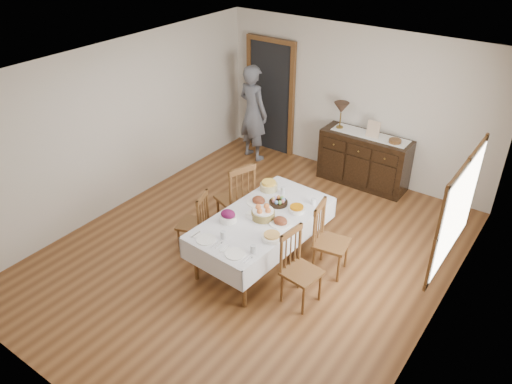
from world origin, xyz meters
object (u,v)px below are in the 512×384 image
Objects in this scene: chair_left_near at (195,222)px; table_lamp at (341,109)px; chair_left_far at (237,197)px; dining_table at (262,222)px; chair_right_near at (299,267)px; person at (253,110)px; sideboard at (364,160)px; chair_right_far at (328,239)px.

table_lamp is at bearing 150.94° from chair_left_near.
dining_table is at bearing 81.33° from chair_left_far.
chair_left_near is (-0.89, -0.34, -0.16)m from dining_table.
chair_right_near is 3.43m from table_lamp.
person is at bearing 50.82° from chair_right_near.
table_lamp is at bearing 179.15° from sideboard.
person is at bearing -173.04° from sideboard.
chair_right_far is (0.01, 0.71, 0.01)m from chair_right_near.
chair_left_near is at bearing 6.08° from chair_left_far.
sideboard is at bearing 178.04° from chair_left_far.
person reaches higher than chair_right_near.
table_lamp is (-0.31, 2.76, 0.65)m from dining_table.
person reaches higher than chair_left_far.
chair_right_far is at bearing 153.75° from person.
chair_right_near is at bearing -22.61° from dining_table.
sideboard is 3.31× the size of table_lamp.
chair_left_far reaches higher than sideboard.
sideboard is at bearing 18.02° from chair_right_near.
chair_left_far is 0.73× the size of sideboard.
chair_right_far reaches higher than dining_table.
chair_left_far reaches higher than dining_table.
dining_table is 2.08× the size of chair_right_far.
chair_left_near is 0.81× the size of chair_left_far.
chair_right_near is 2.15× the size of table_lamp.
dining_table is 1.38× the size of sideboard.
table_lamp is (1.64, 0.27, 0.31)m from person.
chair_right_near is 0.98× the size of chair_right_far.
table_lamp is at bearing 99.89° from dining_table.
chair_right_near is (0.81, -0.40, -0.12)m from dining_table.
sideboard is at bearing 89.21° from dining_table.
sideboard is 0.96m from table_lamp.
dining_table is at bearing -94.24° from sideboard.
person is at bearing -170.62° from table_lamp.
dining_table is at bearing -83.56° from table_lamp.
person is at bearing 131.51° from dining_table.
dining_table is at bearing 71.03° from chair_right_near.
sideboard is (-0.62, 2.44, -0.05)m from chair_right_far.
person is (-2.76, 2.88, 0.46)m from chair_right_near.
sideboard is (1.10, 3.09, -0.00)m from chair_left_near.
chair_left_far is at bearing 148.25° from chair_left_near.
table_lamp is at bearing -170.40° from chair_left_far.
person reaches higher than chair_left_near.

